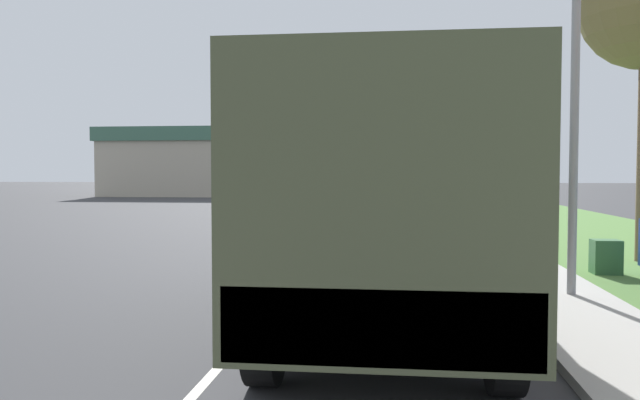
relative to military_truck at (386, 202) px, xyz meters
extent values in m
plane|color=#38383A|center=(-1.76, 31.49, -1.72)|extent=(180.00, 180.00, 0.00)
cube|color=silver|center=(-1.76, 31.49, -1.72)|extent=(0.12, 120.00, 0.00)
cube|color=beige|center=(2.74, 31.49, -1.66)|extent=(1.80, 120.00, 0.12)
cube|color=#56843D|center=(7.14, 31.49, -1.71)|extent=(7.00, 120.00, 0.02)
cube|color=#545B3D|center=(0.00, 2.86, -0.22)|extent=(2.59, 2.05, 1.87)
cube|color=#4C5138|center=(0.00, -0.80, 0.14)|extent=(2.59, 5.27, 2.58)
cube|color=#545B3D|center=(0.00, -3.38, -0.80)|extent=(2.46, 0.10, 0.60)
cube|color=red|center=(-0.97, -3.40, -0.60)|extent=(0.12, 0.06, 0.12)
cube|color=red|center=(0.97, -3.40, -0.60)|extent=(0.12, 0.06, 0.12)
cylinder|color=black|center=(-1.15, 2.76, -1.18)|extent=(0.30, 1.08, 1.08)
cylinder|color=black|center=(1.15, 2.76, -1.18)|extent=(0.30, 1.08, 1.08)
cylinder|color=black|center=(-1.15, -2.11, -1.18)|extent=(0.30, 1.08, 1.08)
cylinder|color=black|center=(1.15, -2.11, -1.18)|extent=(0.30, 1.08, 1.08)
cylinder|color=black|center=(-1.15, -0.53, -1.18)|extent=(0.30, 1.08, 1.08)
cylinder|color=black|center=(1.15, -0.53, -1.18)|extent=(0.30, 1.08, 1.08)
cube|color=black|center=(-0.16, 14.29, -1.23)|extent=(1.92, 4.14, 0.62)
cube|color=black|center=(-0.16, 14.37, -0.60)|extent=(1.69, 1.86, 0.65)
cylinder|color=black|center=(-1.01, 15.61, -1.40)|extent=(0.20, 0.64, 0.64)
cylinder|color=black|center=(0.70, 15.61, -1.40)|extent=(0.20, 0.64, 0.64)
cylinder|color=black|center=(-1.01, 12.96, -1.40)|extent=(0.20, 0.64, 0.64)
cylinder|color=black|center=(0.70, 12.96, -1.40)|extent=(0.20, 0.64, 0.64)
cube|color=silver|center=(-3.52, 28.89, -1.17)|extent=(1.80, 4.19, 0.75)
cube|color=black|center=(-3.52, 28.97, -0.42)|extent=(1.59, 1.89, 0.76)
cylinder|color=black|center=(-4.33, 30.23, -1.40)|extent=(0.20, 0.64, 0.64)
cylinder|color=black|center=(-2.72, 30.23, -1.40)|extent=(0.20, 0.64, 0.64)
cylinder|color=black|center=(-4.33, 27.54, -1.40)|extent=(0.20, 0.64, 0.64)
cylinder|color=black|center=(-2.72, 27.54, -1.40)|extent=(0.20, 0.64, 0.64)
cube|color=silver|center=(0.17, 41.43, -1.24)|extent=(1.85, 4.22, 0.61)
cube|color=black|center=(0.17, 41.51, -0.61)|extent=(1.63, 1.90, 0.65)
cylinder|color=black|center=(-0.65, 42.78, -1.40)|extent=(0.20, 0.64, 0.64)
cylinder|color=black|center=(1.00, 42.78, -1.40)|extent=(0.20, 0.64, 0.64)
cylinder|color=black|center=(-0.65, 40.08, -1.40)|extent=(0.20, 0.64, 0.64)
cylinder|color=black|center=(1.00, 40.08, -1.40)|extent=(0.20, 0.64, 0.64)
cube|color=tan|center=(0.44, 55.62, -1.26)|extent=(1.88, 4.52, 0.58)
cube|color=black|center=(0.44, 55.71, -0.66)|extent=(1.66, 2.04, 0.62)
cylinder|color=black|center=(-0.40, 57.07, -1.40)|extent=(0.20, 0.64, 0.64)
cylinder|color=black|center=(1.28, 57.07, -1.40)|extent=(0.20, 0.64, 0.64)
cylinder|color=black|center=(-0.40, 54.18, -1.40)|extent=(0.20, 0.64, 0.64)
cylinder|color=black|center=(1.28, 54.18, -1.40)|extent=(0.20, 0.64, 0.64)
cylinder|color=gray|center=(2.99, 2.38, 2.42)|extent=(0.14, 0.14, 8.04)
cube|color=#3D7042|center=(4.44, 5.22, -1.35)|extent=(0.55, 0.45, 0.70)
cube|color=#B2A893|center=(-18.71, 48.15, 0.68)|extent=(13.30, 11.09, 4.80)
cube|color=#3D6651|center=(-18.71, 48.15, 3.68)|extent=(13.83, 11.53, 1.20)
camera|label=1|loc=(0.10, -8.10, 0.38)|focal=35.00mm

